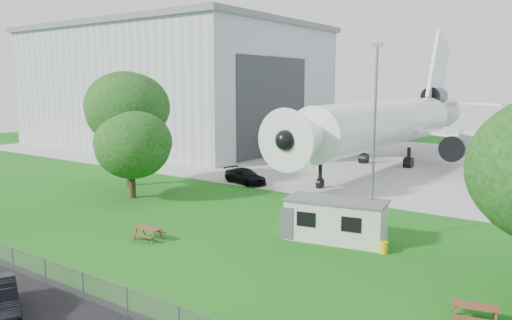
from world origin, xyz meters
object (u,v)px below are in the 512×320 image
Objects in this scene: site_cabin at (336,220)px; picnic_west at (148,240)px; airliner at (390,121)px; hangar at (175,86)px.

picnic_west is (-9.65, -6.73, -1.31)m from site_cabin.
airliner reaches higher than site_cabin.
picnic_west is (34.67, -37.71, -9.41)m from hangar.
site_cabin is (44.32, -30.98, -8.09)m from hangar.
site_cabin reaches higher than picnic_west.
airliner is at bearing -0.22° from hangar.
site_cabin is 11.84m from picnic_west.
airliner is 6.87× the size of site_cabin.
hangar is 52.08m from picnic_west.
site_cabin is 3.86× the size of picnic_west.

